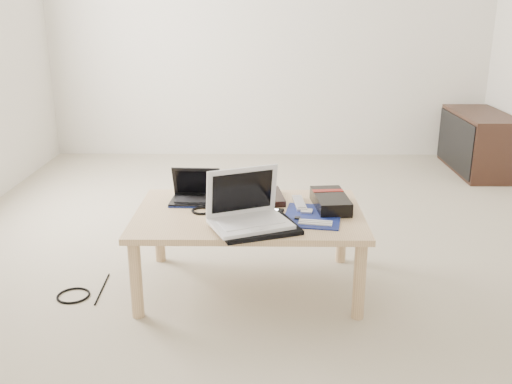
{
  "coord_description": "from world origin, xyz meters",
  "views": [
    {
      "loc": [
        -0.05,
        -3.28,
        1.35
      ],
      "look_at": [
        -0.08,
        -0.69,
        0.5
      ],
      "focal_mm": 40.0,
      "sensor_mm": 36.0,
      "label": 1
    }
  ],
  "objects_px": {
    "coffee_table": "(249,221)",
    "media_cabinet": "(478,142)",
    "netbook": "(196,195)",
    "gpu_box": "(330,201)",
    "white_laptop": "(248,212)"
  },
  "relations": [
    {
      "from": "coffee_table",
      "to": "media_cabinet",
      "type": "bearing_deg",
      "value": 48.48
    },
    {
      "from": "netbook",
      "to": "media_cabinet",
      "type": "bearing_deg",
      "value": 42.49
    },
    {
      "from": "media_cabinet",
      "to": "gpu_box",
      "type": "xyz_separation_m",
      "value": [
        -1.49,
        -2.07,
        0.18
      ]
    },
    {
      "from": "netbook",
      "to": "gpu_box",
      "type": "relative_size",
      "value": 0.79
    },
    {
      "from": "white_laptop",
      "to": "netbook",
      "type": "bearing_deg",
      "value": 127.87
    },
    {
      "from": "media_cabinet",
      "to": "white_laptop",
      "type": "bearing_deg",
      "value": -129.02
    },
    {
      "from": "netbook",
      "to": "white_laptop",
      "type": "bearing_deg",
      "value": -52.13
    },
    {
      "from": "gpu_box",
      "to": "netbook",
      "type": "bearing_deg",
      "value": 172.85
    },
    {
      "from": "coffee_table",
      "to": "gpu_box",
      "type": "relative_size",
      "value": 3.43
    },
    {
      "from": "media_cabinet",
      "to": "white_laptop",
      "type": "distance_m",
      "value": 3.01
    },
    {
      "from": "netbook",
      "to": "white_laptop",
      "type": "distance_m",
      "value": 0.45
    },
    {
      "from": "media_cabinet",
      "to": "netbook",
      "type": "xyz_separation_m",
      "value": [
        -2.16,
        -1.98,
        0.19
      ]
    },
    {
      "from": "coffee_table",
      "to": "netbook",
      "type": "height_order",
      "value": "netbook"
    },
    {
      "from": "coffee_table",
      "to": "white_laptop",
      "type": "xyz_separation_m",
      "value": [
        -0.0,
        -0.2,
        0.12
      ]
    },
    {
      "from": "white_laptop",
      "to": "media_cabinet",
      "type": "bearing_deg",
      "value": 50.98
    }
  ]
}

